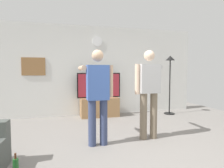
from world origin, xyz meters
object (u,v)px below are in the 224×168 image
object	(u,v)px
wall_clock	(97,41)
framed_picture	(34,66)
tv_stand	(99,107)
television	(99,85)
person_standing_nearer_couch	(149,89)
floor_lamp	(170,72)
person_standing_nearer_lamp	(98,92)

from	to	relation	value
wall_clock	framed_picture	xyz separation A→B (m)	(-1.83, 0.00, -0.77)
tv_stand	wall_clock	world-z (taller)	wall_clock
television	person_standing_nearer_couch	xyz separation A→B (m)	(0.54, -2.20, 0.07)
television	tv_stand	bearing A→B (deg)	-90.00
tv_stand	television	world-z (taller)	television
floor_lamp	person_standing_nearer_lamp	bearing A→B (deg)	-143.47
television	wall_clock	world-z (taller)	wall_clock
person_standing_nearer_couch	television	bearing A→B (deg)	103.70
framed_picture	floor_lamp	bearing A→B (deg)	-7.86
television	person_standing_nearer_lamp	world-z (taller)	person_standing_nearer_lamp
television	person_standing_nearer_lamp	xyz separation A→B (m)	(-0.50, -2.29, 0.05)
wall_clock	person_standing_nearer_lamp	distance (m)	2.88
tv_stand	person_standing_nearer_lamp	distance (m)	2.40
tv_stand	floor_lamp	world-z (taller)	floor_lamp
tv_stand	floor_lamp	bearing A→B (deg)	-6.76
television	floor_lamp	distance (m)	2.23
tv_stand	framed_picture	world-z (taller)	framed_picture
person_standing_nearer_couch	framed_picture	bearing A→B (deg)	134.00
wall_clock	person_standing_nearer_lamp	xyz separation A→B (m)	(-0.50, -2.53, -1.27)
floor_lamp	person_standing_nearer_lamp	distance (m)	3.35
television	person_standing_nearer_lamp	distance (m)	2.34
television	framed_picture	size ratio (longest dim) A/B	2.03
framed_picture	person_standing_nearer_couch	world-z (taller)	person_standing_nearer_couch
tv_stand	person_standing_nearer_lamp	world-z (taller)	person_standing_nearer_lamp
television	person_standing_nearer_couch	world-z (taller)	person_standing_nearer_couch
framed_picture	person_standing_nearer_lamp	xyz separation A→B (m)	(1.33, -2.54, -0.50)
tv_stand	wall_clock	distance (m)	1.98
tv_stand	framed_picture	distance (m)	2.20
tv_stand	floor_lamp	size ratio (longest dim) A/B	0.61
television	wall_clock	distance (m)	1.34
wall_clock	floor_lamp	world-z (taller)	wall_clock
tv_stand	wall_clock	size ratio (longest dim) A/B	3.71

